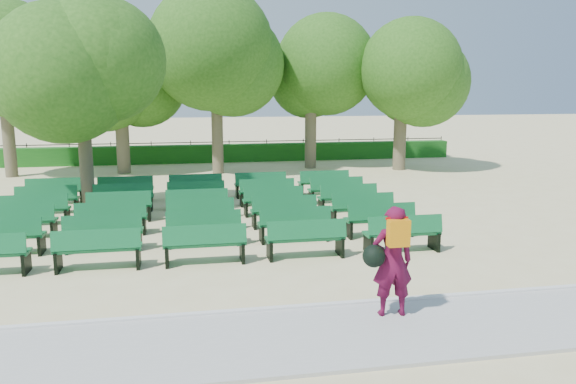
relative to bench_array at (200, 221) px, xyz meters
name	(u,v)px	position (x,y,z in m)	size (l,w,h in m)	color
ground	(238,226)	(1.04, -0.43, -0.09)	(120.00, 120.00, 0.00)	beige
paving	(287,340)	(1.04, -7.83, -0.06)	(30.00, 2.20, 0.06)	#ACACA7
curb	(275,310)	(1.04, -6.68, -0.04)	(30.00, 0.12, 0.10)	silver
hedge	(211,153)	(1.04, 13.57, 0.36)	(26.00, 0.70, 0.90)	#195C19
fence	(210,161)	(1.04, 13.97, -0.09)	(26.00, 0.10, 1.02)	black
tree_line	(216,173)	(1.04, 9.57, -0.09)	(21.80, 6.80, 7.04)	#30631A
bench_array	(200,221)	(0.00, 0.00, 0.00)	(1.79, 0.57, 1.13)	#116230
tree_among	(81,77)	(-3.29, 2.13, 4.00)	(4.36, 4.36, 6.07)	brown
person	(391,260)	(2.88, -7.28, 0.92)	(0.88, 0.54, 1.85)	#4E0B28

